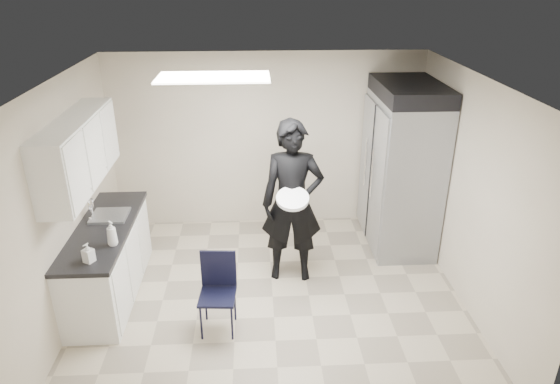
{
  "coord_description": "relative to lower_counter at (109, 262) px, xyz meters",
  "views": [
    {
      "loc": [
        -0.18,
        -4.97,
        3.65
      ],
      "look_at": [
        0.1,
        0.2,
        1.3
      ],
      "focal_mm": 32.0,
      "sensor_mm": 36.0,
      "label": 1
    }
  ],
  "objects": [
    {
      "name": "man_tuxedo",
      "position": [
        2.21,
        0.27,
        0.6
      ],
      "size": [
        0.79,
        0.56,
        2.06
      ],
      "primitive_type": "imported",
      "rotation": [
        0.0,
        0.0,
        -0.07
      ],
      "color": "black",
      "rests_on": "floor"
    },
    {
      "name": "floor",
      "position": [
        1.95,
        -0.2,
        -0.43
      ],
      "size": [
        4.5,
        4.5,
        0.0
      ],
      "primitive_type": "plane",
      "color": "#B5A88E",
      "rests_on": "ground"
    },
    {
      "name": "countertop",
      "position": [
        0.0,
        0.0,
        0.46
      ],
      "size": [
        0.64,
        1.95,
        0.05
      ],
      "primitive_type": "cube",
      "color": "black",
      "rests_on": "lower_counter"
    },
    {
      "name": "back_wall",
      "position": [
        1.95,
        1.8,
        0.87
      ],
      "size": [
        4.5,
        0.0,
        4.5
      ],
      "primitive_type": "plane",
      "rotation": [
        1.57,
        0.0,
        0.0
      ],
      "color": "beige",
      "rests_on": "floor"
    },
    {
      "name": "soap_bottle_a",
      "position": [
        0.23,
        -0.42,
        0.62
      ],
      "size": [
        0.16,
        0.16,
        0.28
      ],
      "primitive_type": "imported",
      "rotation": [
        0.0,
        0.0,
        0.75
      ],
      "color": "white",
      "rests_on": "countertop"
    },
    {
      "name": "bucket_lid",
      "position": [
        2.2,
        0.02,
        0.77
      ],
      "size": [
        0.41,
        0.41,
        0.05
      ],
      "primitive_type": "cylinder",
      "rotation": [
        0.0,
        0.0,
        -0.07
      ],
      "color": "silver",
      "rests_on": "man_tuxedo"
    },
    {
      "name": "fridge_compressor",
      "position": [
        3.78,
        1.07,
        1.77
      ],
      "size": [
        0.8,
        1.35,
        0.2
      ],
      "primitive_type": "cube",
      "color": "black",
      "rests_on": "commercial_fridge"
    },
    {
      "name": "right_wall",
      "position": [
        4.2,
        -0.2,
        0.87
      ],
      "size": [
        0.0,
        4.0,
        4.0
      ],
      "primitive_type": "plane",
      "rotation": [
        1.57,
        0.0,
        -1.57
      ],
      "color": "beige",
      "rests_on": "floor"
    },
    {
      "name": "faucet",
      "position": [
        -0.18,
        0.25,
        0.59
      ],
      "size": [
        0.02,
        0.02,
        0.24
      ],
      "primitive_type": "cylinder",
      "color": "silver",
      "rests_on": "countertop"
    },
    {
      "name": "lower_counter",
      "position": [
        0.0,
        0.0,
        0.0
      ],
      "size": [
        0.6,
        1.9,
        0.86
      ],
      "primitive_type": "cube",
      "color": "silver",
      "rests_on": "floor"
    },
    {
      "name": "left_wall",
      "position": [
        -0.3,
        -0.2,
        0.87
      ],
      "size": [
        0.0,
        4.0,
        4.0
      ],
      "primitive_type": "plane",
      "rotation": [
        1.57,
        0.0,
        1.57
      ],
      "color": "beige",
      "rests_on": "floor"
    },
    {
      "name": "notice_sticker_right",
      "position": [
        -0.29,
        0.1,
        0.75
      ],
      "size": [
        0.0,
        0.12,
        0.07
      ],
      "primitive_type": "cube",
      "color": "yellow",
      "rests_on": "left_wall"
    },
    {
      "name": "towel_dispenser",
      "position": [
        -0.19,
        1.15,
        1.19
      ],
      "size": [
        0.22,
        0.3,
        0.35
      ],
      "primitive_type": "cube",
      "color": "black",
      "rests_on": "left_wall"
    },
    {
      "name": "notice_sticker_left",
      "position": [
        -0.29,
        -0.1,
        0.79
      ],
      "size": [
        0.0,
        0.12,
        0.07
      ],
      "primitive_type": "cube",
      "color": "yellow",
      "rests_on": "left_wall"
    },
    {
      "name": "sink",
      "position": [
        0.02,
        0.25,
        0.44
      ],
      "size": [
        0.42,
        0.4,
        0.14
      ],
      "primitive_type": "cube",
      "color": "gray",
      "rests_on": "countertop"
    },
    {
      "name": "ceiling",
      "position": [
        1.95,
        -0.2,
        2.17
      ],
      "size": [
        4.5,
        4.5,
        0.0
      ],
      "primitive_type": "plane",
      "rotation": [
        3.14,
        0.0,
        0.0
      ],
      "color": "silver",
      "rests_on": "back_wall"
    },
    {
      "name": "upper_cabinets",
      "position": [
        -0.13,
        0.0,
        1.4
      ],
      "size": [
        0.35,
        1.8,
        0.75
      ],
      "primitive_type": "cube",
      "color": "silver",
      "rests_on": "left_wall"
    },
    {
      "name": "commercial_fridge",
      "position": [
        3.78,
        1.07,
        0.62
      ],
      "size": [
        0.8,
        1.35,
        2.1
      ],
      "primitive_type": "cube",
      "color": "gray",
      "rests_on": "floor"
    },
    {
      "name": "soap_bottle_b",
      "position": [
        0.07,
        -0.75,
        0.59
      ],
      "size": [
        0.13,
        0.13,
        0.21
      ],
      "primitive_type": "imported",
      "rotation": [
        0.0,
        0.0,
        -0.52
      ],
      "color": "silver",
      "rests_on": "countertop"
    },
    {
      "name": "folding_chair",
      "position": [
        1.34,
        -0.76,
        0.0
      ],
      "size": [
        0.41,
        0.41,
        0.86
      ],
      "primitive_type": "cube",
      "rotation": [
        0.0,
        0.0,
        -0.07
      ],
      "color": "black",
      "rests_on": "floor"
    },
    {
      "name": "ceiling_panel",
      "position": [
        1.35,
        0.2,
        2.14
      ],
      "size": [
        1.2,
        0.6,
        0.02
      ],
      "primitive_type": "cube",
      "color": "white",
      "rests_on": "ceiling"
    }
  ]
}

